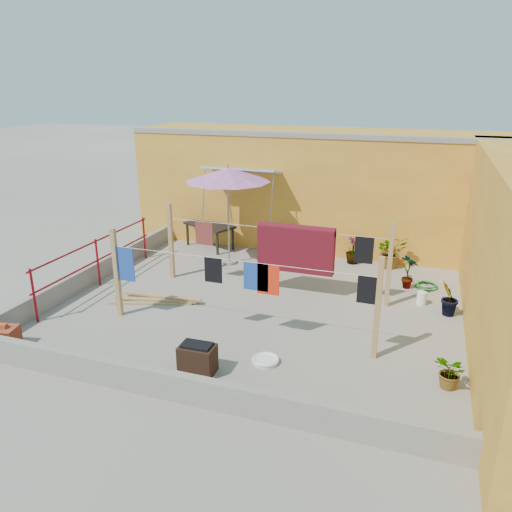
# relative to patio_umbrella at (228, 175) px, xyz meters

# --- Properties ---
(ground) EXTENTS (80.00, 80.00, 0.00)m
(ground) POSITION_rel_patio_umbrella_xyz_m (1.58, -2.14, -2.28)
(ground) COLOR #9E998E
(ground) RESTS_ON ground
(wall_back) EXTENTS (11.00, 3.27, 3.21)m
(wall_back) POSITION_rel_patio_umbrella_xyz_m (2.08, 2.55, -0.67)
(wall_back) COLOR gold
(wall_back) RESTS_ON ground
(parapet_front) EXTENTS (8.30, 0.16, 0.44)m
(parapet_front) POSITION_rel_patio_umbrella_xyz_m (1.58, -5.72, -2.06)
(parapet_front) COLOR gray
(parapet_front) RESTS_ON ground
(parapet_left) EXTENTS (0.16, 7.30, 0.44)m
(parapet_left) POSITION_rel_patio_umbrella_xyz_m (-2.50, -2.14, -2.06)
(parapet_left) COLOR gray
(parapet_left) RESTS_ON ground
(red_railing) EXTENTS (0.05, 4.20, 1.10)m
(red_railing) POSITION_rel_patio_umbrella_xyz_m (-2.27, -2.34, -1.56)
(red_railing) COLOR maroon
(red_railing) RESTS_ON ground
(clothesline_rig) EXTENTS (5.09, 2.35, 1.80)m
(clothesline_rig) POSITION_rel_patio_umbrella_xyz_m (2.00, -1.59, -1.27)
(clothesline_rig) COLOR tan
(clothesline_rig) RESTS_ON ground
(patio_umbrella) EXTENTS (2.19, 2.19, 2.54)m
(patio_umbrella) POSITION_rel_patio_umbrella_xyz_m (0.00, 0.00, 0.00)
(patio_umbrella) COLOR gray
(patio_umbrella) RESTS_ON ground
(outdoor_table) EXTENTS (1.61, 1.25, 0.68)m
(outdoor_table) POSITION_rel_patio_umbrella_xyz_m (-1.02, 1.06, -1.67)
(outdoor_table) COLOR black
(outdoor_table) RESTS_ON ground
(brick_stack) EXTENTS (0.59, 0.48, 0.45)m
(brick_stack) POSITION_rel_patio_umbrella_xyz_m (-2.12, -5.34, -2.09)
(brick_stack) COLOR #AF4828
(brick_stack) RESTS_ON ground
(lumber_pile) EXTENTS (1.91, 0.70, 0.11)m
(lumber_pile) POSITION_rel_patio_umbrella_xyz_m (-0.54, -2.77, -2.22)
(lumber_pile) COLOR tan
(lumber_pile) RESTS_ON ground
(brazier) EXTENTS (0.57, 0.39, 0.51)m
(brazier) POSITION_rel_patio_umbrella_xyz_m (1.47, -4.95, -2.03)
(brazier) COLOR #321C13
(brazier) RESTS_ON ground
(white_basin) EXTENTS (0.46, 0.46, 0.08)m
(white_basin) POSITION_rel_patio_umbrella_xyz_m (2.40, -4.31, -2.24)
(white_basin) COLOR white
(white_basin) RESTS_ON ground
(water_jug_a) EXTENTS (0.21, 0.21, 0.32)m
(water_jug_a) POSITION_rel_patio_umbrella_xyz_m (3.74, -0.79, -2.14)
(water_jug_a) COLOR white
(water_jug_a) RESTS_ON ground
(water_jug_b) EXTENTS (0.20, 0.20, 0.32)m
(water_jug_b) POSITION_rel_patio_umbrella_xyz_m (4.77, -1.04, -2.14)
(water_jug_b) COLOR white
(water_jug_b) RESTS_ON ground
(green_hose) EXTENTS (0.52, 0.52, 0.08)m
(green_hose) POSITION_rel_patio_umbrella_xyz_m (4.86, -0.01, -2.25)
(green_hose) COLOR #186E23
(green_hose) RESTS_ON ground
(plant_back_a) EXTENTS (0.97, 0.94, 0.83)m
(plant_back_a) POSITION_rel_patio_umbrella_xyz_m (3.95, 1.06, -1.86)
(plant_back_a) COLOR #215B1A
(plant_back_a) RESTS_ON ground
(plant_back_b) EXTENTS (0.43, 0.43, 0.69)m
(plant_back_b) POSITION_rel_patio_umbrella_xyz_m (3.01, 1.06, -1.94)
(plant_back_b) COLOR #215B1A
(plant_back_b) RESTS_ON ground
(plant_right_a) EXTENTS (0.52, 0.50, 0.82)m
(plant_right_a) POSITION_rel_patio_umbrella_xyz_m (4.44, -0.21, -1.87)
(plant_right_a) COLOR #215B1A
(plant_right_a) RESTS_ON ground
(plant_right_b) EXTENTS (0.46, 0.51, 0.75)m
(plant_right_b) POSITION_rel_patio_umbrella_xyz_m (5.28, -1.43, -1.90)
(plant_right_b) COLOR #215B1A
(plant_right_b) RESTS_ON ground
(plant_right_c) EXTENTS (0.62, 0.64, 0.54)m
(plant_right_c) POSITION_rel_patio_umbrella_xyz_m (5.28, -4.09, -2.01)
(plant_right_c) COLOR #215B1A
(plant_right_c) RESTS_ON ground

